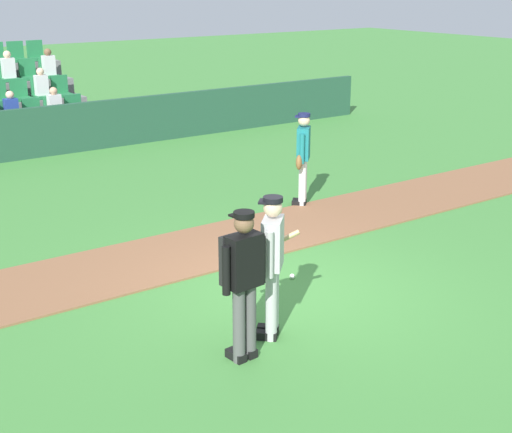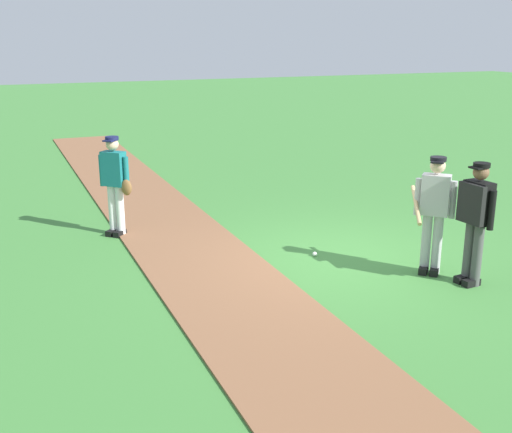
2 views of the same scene
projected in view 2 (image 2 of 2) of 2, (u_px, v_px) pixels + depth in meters
The scene contains 6 objects.
ground_plane at pixel (342, 260), 9.95m from camera, with size 80.00×80.00×0.00m, color #42843A.
infield_dirt_path at pixel (217, 278), 9.17m from camera, with size 28.00×1.87×0.03m, color brown.
batter_grey_jersey at pixel (434, 210), 9.17m from camera, with size 0.73×0.68×1.76m.
umpire_home_plate at pixel (475, 217), 8.74m from camera, with size 0.59×0.33×1.76m.
runner_teal_jersey at pixel (115, 182), 10.94m from camera, with size 0.56×0.50×1.76m.
baseball at pixel (315, 254), 10.12m from camera, with size 0.07×0.07×0.07m, color white.
Camera 2 is at (-8.10, 4.89, 3.45)m, focal length 44.15 mm.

